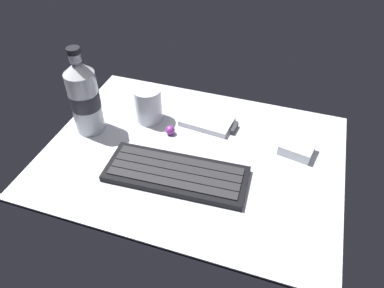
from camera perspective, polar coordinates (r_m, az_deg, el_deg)
name	(u,v)px	position (r cm, az deg, el deg)	size (l,w,h in cm)	color
ground_plane	(192,158)	(81.02, -0.05, -2.21)	(64.00, 48.00, 2.80)	silver
keyboard	(176,174)	(75.29, -2.48, -4.62)	(29.53, 12.47, 1.70)	black
handheld_device	(210,121)	(88.21, 2.76, 3.53)	(13.30, 8.74, 1.50)	silver
juice_cup	(148,106)	(88.30, -6.78, 5.88)	(6.40, 6.40, 8.50)	silver
water_bottle	(84,97)	(85.18, -16.39, 7.03)	(6.73, 6.73, 20.80)	silver
charger_block	(297,148)	(83.31, 15.95, -0.65)	(7.00, 5.60, 2.40)	silver
trackball_mouse	(170,130)	(85.12, -3.42, 2.17)	(2.20, 2.20, 2.20)	purple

